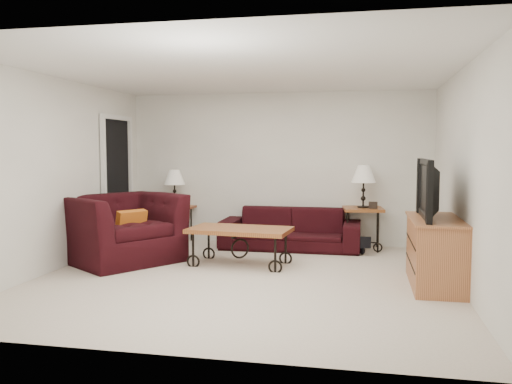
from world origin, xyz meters
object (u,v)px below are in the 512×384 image
(side_table_left, at_px, (175,224))
(lamp_left, at_px, (175,188))
(side_table_right, at_px, (363,228))
(backpack, at_px, (362,238))
(lamp_right, at_px, (363,187))
(coffee_table, at_px, (240,246))
(tv_stand, at_px, (435,252))
(sofa, at_px, (290,229))
(armchair, at_px, (123,228))
(television, at_px, (435,189))

(side_table_left, bearing_deg, lamp_left, 0.00)
(side_table_right, height_order, backpack, side_table_right)
(lamp_right, relative_size, coffee_table, 0.49)
(side_table_right, relative_size, tv_stand, 0.50)
(lamp_right, distance_m, coffee_table, 2.33)
(sofa, xyz_separation_m, backpack, (1.12, -0.24, -0.07))
(sofa, xyz_separation_m, side_table_right, (1.12, 0.18, 0.01))
(side_table_left, height_order, backpack, side_table_left)
(armchair, bearing_deg, coffee_table, -51.18)
(lamp_right, xyz_separation_m, coffee_table, (-1.63, -1.49, -0.73))
(lamp_right, bearing_deg, lamp_left, 180.00)
(sofa, bearing_deg, side_table_right, 9.11)
(television, xyz_separation_m, backpack, (-0.81, 1.69, -0.87))
(sofa, relative_size, side_table_left, 3.56)
(side_table_right, distance_m, television, 2.40)
(lamp_left, distance_m, coffee_table, 2.20)
(sofa, height_order, side_table_right, side_table_right)
(lamp_left, distance_m, tv_stand, 4.49)
(television, bearing_deg, armchair, -97.03)
(lamp_right, distance_m, armchair, 3.69)
(sofa, height_order, lamp_right, lamp_right)
(lamp_right, relative_size, television, 0.56)
(coffee_table, relative_size, armchair, 0.94)
(sofa, height_order, lamp_left, lamp_left)
(side_table_right, bearing_deg, tv_stand, -68.68)
(lamp_right, relative_size, armchair, 0.46)
(armchair, xyz_separation_m, television, (4.08, -0.50, 0.65))
(armchair, height_order, backpack, armchair)
(side_table_left, xyz_separation_m, backpack, (3.10, -0.42, -0.05))
(lamp_left, bearing_deg, armchair, -96.25)
(television, distance_m, backpack, 2.07)
(side_table_left, relative_size, coffee_table, 0.45)
(coffee_table, bearing_deg, television, -14.37)
(side_table_left, xyz_separation_m, television, (3.91, -2.12, 0.82))
(coffee_table, height_order, armchair, armchair)
(tv_stand, distance_m, television, 0.73)
(side_table_right, xyz_separation_m, tv_stand, (0.83, -2.12, 0.06))
(coffee_table, height_order, television, television)
(side_table_right, xyz_separation_m, armchair, (-3.28, -1.61, 0.14))
(lamp_right, relative_size, tv_stand, 0.50)
(armchair, bearing_deg, lamp_left, 28.42)
(sofa, distance_m, lamp_left, 2.08)
(lamp_left, bearing_deg, side_table_right, 0.00)
(coffee_table, height_order, tv_stand, tv_stand)
(television, bearing_deg, lamp_right, -159.15)
(coffee_table, bearing_deg, side_table_right, 42.51)
(television, bearing_deg, coffee_table, -104.37)
(side_table_right, height_order, television, television)
(side_table_left, bearing_deg, side_table_right, 0.00)
(television, bearing_deg, side_table_left, -118.43)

